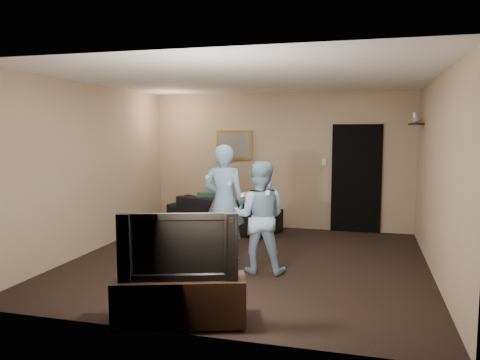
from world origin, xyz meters
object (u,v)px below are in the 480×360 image
(television, at_px, (179,245))
(tv_console, at_px, (180,300))
(wii_player_right, at_px, (259,217))
(sofa, at_px, (223,213))
(wii_player_left, at_px, (224,202))

(television, bearing_deg, tv_console, 161.84)
(wii_player_right, bearing_deg, tv_console, -100.84)
(wii_player_right, bearing_deg, television, -100.84)
(sofa, distance_m, tv_console, 4.46)
(television, height_order, wii_player_left, wii_player_left)
(tv_console, distance_m, wii_player_right, 1.99)
(television, bearing_deg, sofa, 83.60)
(sofa, relative_size, wii_player_right, 1.45)
(sofa, relative_size, television, 1.92)
(television, height_order, wii_player_right, wii_player_right)
(television, xyz_separation_m, wii_player_right, (0.36, 1.89, -0.06))
(wii_player_left, bearing_deg, tv_console, -83.17)
(sofa, bearing_deg, wii_player_right, 136.28)
(tv_console, bearing_deg, wii_player_left, 78.67)
(television, distance_m, wii_player_left, 2.41)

